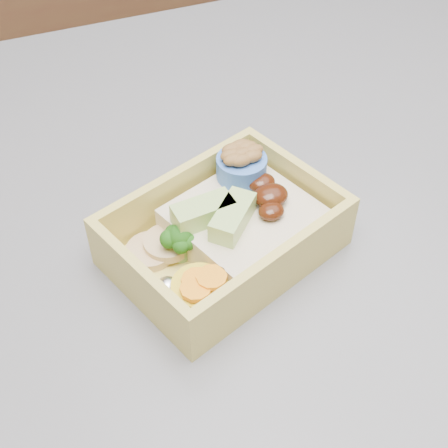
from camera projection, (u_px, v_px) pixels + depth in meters
name	position (u px, v px, depth m)	size (l,w,h in m)	color
bento_box	(228.00, 229.00, 0.46)	(0.19, 0.16, 0.06)	#D0BD56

